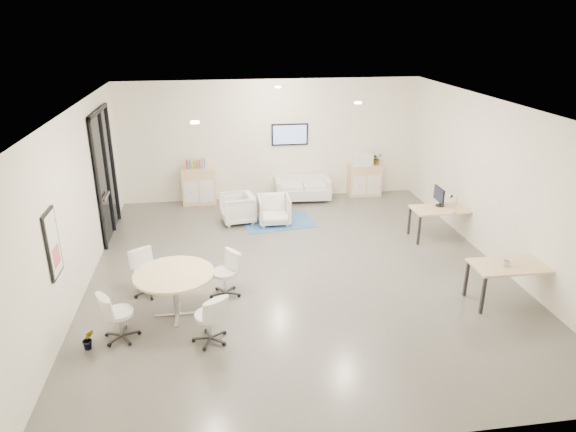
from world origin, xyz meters
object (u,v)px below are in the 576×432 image
(sideboard_right, at_px, (365,180))
(round_table, at_px, (174,277))
(desk_rear, at_px, (442,211))
(desk_front, at_px, (512,268))
(loveseat, at_px, (302,189))
(sideboard_left, at_px, (199,186))
(armchair_left, at_px, (237,207))
(armchair_right, at_px, (274,209))

(sideboard_right, distance_m, round_table, 7.42)
(desk_rear, distance_m, desk_front, 2.85)
(sideboard_right, height_order, loveseat, sideboard_right)
(round_table, bearing_deg, sideboard_left, 86.87)
(desk_front, bearing_deg, sideboard_right, 98.74)
(armchair_left, xyz_separation_m, desk_front, (4.48, -4.47, 0.26))
(loveseat, xyz_separation_m, armchair_right, (-0.98, -1.60, 0.08))
(sideboard_right, xyz_separation_m, round_table, (-4.87, -5.59, 0.27))
(sideboard_left, xyz_separation_m, armchair_right, (1.80, -1.72, -0.11))
(armchair_left, bearing_deg, desk_front, 36.58)
(desk_front, bearing_deg, armchair_left, 135.69)
(armchair_left, distance_m, round_table, 4.28)
(sideboard_right, bearing_deg, sideboard_left, -179.86)
(sideboard_left, xyz_separation_m, loveseat, (2.78, -0.12, -0.19))
(loveseat, relative_size, armchair_left, 1.95)
(sideboard_left, relative_size, round_table, 0.75)
(armchair_left, height_order, desk_front, armchair_left)
(desk_rear, bearing_deg, armchair_left, 158.97)
(sideboard_right, relative_size, round_table, 0.68)
(sideboard_left, relative_size, desk_rear, 0.71)
(sideboard_left, height_order, armchair_right, sideboard_left)
(sideboard_left, height_order, armchair_left, sideboard_left)
(desk_rear, bearing_deg, armchair_right, 157.68)
(sideboard_left, relative_size, loveseat, 0.65)
(loveseat, xyz_separation_m, desk_front, (2.63, -5.85, 0.35))
(armchair_right, bearing_deg, sideboard_left, 136.04)
(sideboard_left, height_order, desk_front, sideboard_left)
(armchair_left, height_order, armchair_right, armchair_left)
(armchair_right, bearing_deg, sideboard_right, 31.83)
(loveseat, relative_size, desk_rear, 1.10)
(sideboard_left, height_order, loveseat, sideboard_left)
(armchair_right, relative_size, round_table, 0.58)
(sideboard_right, distance_m, desk_rear, 3.26)
(armchair_right, bearing_deg, loveseat, 58.29)
(desk_rear, height_order, desk_front, desk_front)
(armchair_right, bearing_deg, armchair_left, 165.47)
(sideboard_right, height_order, desk_rear, sideboard_right)
(armchair_left, bearing_deg, desk_rear, 61.65)
(armchair_right, height_order, desk_rear, armchair_right)
(sideboard_right, height_order, desk_front, sideboard_right)
(loveseat, bearing_deg, sideboard_left, -179.15)
(loveseat, height_order, desk_rear, desk_rear)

